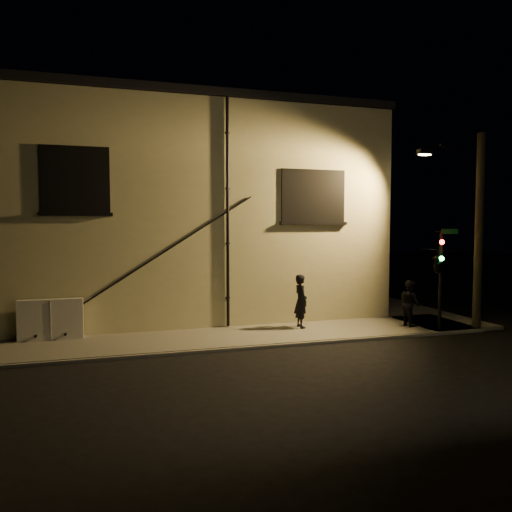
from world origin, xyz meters
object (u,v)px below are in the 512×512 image
object	(u,v)px
pedestrian_b	(410,303)
traffic_signal	(438,262)
utility_cabinet	(51,319)
pedestrian_a	(301,301)
streetlamp_pole	(476,227)

from	to	relation	value
pedestrian_b	traffic_signal	world-z (taller)	traffic_signal
pedestrian_b	traffic_signal	distance (m)	1.90
utility_cabinet	pedestrian_a	distance (m)	8.61
utility_cabinet	pedestrian_b	bearing A→B (deg)	-7.04
utility_cabinet	pedestrian_a	bearing A→B (deg)	-4.35
utility_cabinet	pedestrian_a	xyz separation A→B (m)	(8.58, -0.65, 0.31)
pedestrian_a	streetlamp_pole	size ratio (longest dim) A/B	0.27
traffic_signal	streetlamp_pole	bearing A→B (deg)	2.33
traffic_signal	streetlamp_pole	size ratio (longest dim) A/B	0.50
pedestrian_b	streetlamp_pole	bearing A→B (deg)	-112.78
traffic_signal	streetlamp_pole	xyz separation A→B (m)	(1.64, 0.07, 1.26)
utility_cabinet	traffic_signal	bearing A→B (deg)	-10.74
pedestrian_b	streetlamp_pole	world-z (taller)	streetlamp_pole
pedestrian_b	utility_cabinet	bearing A→B (deg)	82.13
pedestrian_a	pedestrian_b	bearing A→B (deg)	-103.43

